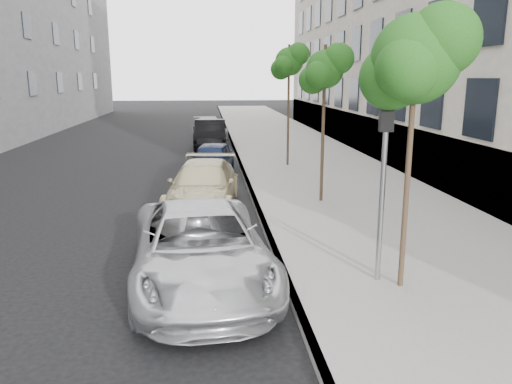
{
  "coord_description": "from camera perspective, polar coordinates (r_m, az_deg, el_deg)",
  "views": [
    {
      "loc": [
        -0.29,
        -6.76,
        3.88
      ],
      "look_at": [
        0.73,
        3.49,
        1.5
      ],
      "focal_mm": 35.0,
      "sensor_mm": 36.0,
      "label": 1
    }
  ],
  "objects": [
    {
      "name": "sidewalk",
      "position": [
        31.33,
        2.83,
        6.01
      ],
      "size": [
        6.4,
        72.0,
        0.14
      ],
      "primitive_type": "cube",
      "color": "gray",
      "rests_on": "ground"
    },
    {
      "name": "ground",
      "position": [
        7.8,
        -2.92,
        -16.85
      ],
      "size": [
        160.0,
        160.0,
        0.0
      ],
      "primitive_type": "plane",
      "color": "black",
      "rests_on": "ground"
    },
    {
      "name": "curb",
      "position": [
        31.03,
        -2.91,
        5.94
      ],
      "size": [
        0.15,
        72.0,
        0.14
      ],
      "primitive_type": "cube",
      "color": "#9E9B93",
      "rests_on": "ground"
    },
    {
      "name": "sedan_black",
      "position": [
        27.72,
        -5.26,
        6.55
      ],
      "size": [
        1.76,
        4.81,
        1.57
      ],
      "primitive_type": "imported",
      "rotation": [
        0.0,
        0.0,
        -0.02
      ],
      "color": "black",
      "rests_on": "ground"
    },
    {
      "name": "minivan",
      "position": [
        9.51,
        -6.39,
        -6.32
      ],
      "size": [
        2.96,
        5.57,
        1.49
      ],
      "primitive_type": "imported",
      "rotation": [
        0.0,
        0.0,
        0.09
      ],
      "color": "silver",
      "rests_on": "ground"
    },
    {
      "name": "suv",
      "position": [
        15.01,
        -6.06,
        0.69
      ],
      "size": [
        2.5,
        5.0,
        1.4
      ],
      "primitive_type": "imported",
      "rotation": [
        0.0,
        0.0,
        -0.12
      ],
      "color": "#C3B68B",
      "rests_on": "ground"
    },
    {
      "name": "tree_near",
      "position": [
        8.98,
        17.96,
        14.26
      ],
      "size": [
        1.81,
        1.61,
        4.93
      ],
      "color": "#38281C",
      "rests_on": "sidewalk"
    },
    {
      "name": "tree_mid",
      "position": [
        15.17,
        7.97,
        13.67
      ],
      "size": [
        1.52,
        1.32,
        4.71
      ],
      "color": "#38281C",
      "rests_on": "sidewalk"
    },
    {
      "name": "sedan_blue",
      "position": [
        20.26,
        -5.05,
        3.79
      ],
      "size": [
        2.14,
        4.03,
        1.3
      ],
      "primitive_type": "imported",
      "rotation": [
        0.0,
        0.0,
        -0.16
      ],
      "color": "#0F1834",
      "rests_on": "ground"
    },
    {
      "name": "signal_pole",
      "position": [
        9.28,
        14.36,
        2.27
      ],
      "size": [
        0.26,
        0.21,
        3.34
      ],
      "rotation": [
        0.0,
        0.0,
        -0.12
      ],
      "color": "#939699",
      "rests_on": "sidewalk"
    },
    {
      "name": "tree_far",
      "position": [
        21.56,
        3.86,
        14.6
      ],
      "size": [
        1.56,
        1.36,
        5.14
      ],
      "color": "#38281C",
      "rests_on": "sidewalk"
    },
    {
      "name": "sedan_rear",
      "position": [
        32.92,
        -5.33,
        7.32
      ],
      "size": [
        2.44,
        4.67,
        1.29
      ],
      "primitive_type": "imported",
      "rotation": [
        0.0,
        0.0,
        0.15
      ],
      "color": "#ADAFB5",
      "rests_on": "ground"
    }
  ]
}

